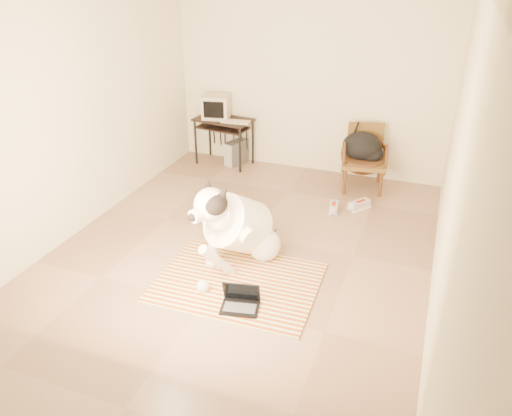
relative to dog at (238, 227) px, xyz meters
The scene contains 16 objects.
floor 0.67m from the dog, 93.33° to the left, with size 4.50×4.50×0.00m, color #93735A.
wall_back 2.93m from the dog, 90.64° to the left, with size 4.50×4.50×0.00m, color beige.
wall_front 1.96m from the dog, 91.03° to the right, with size 4.50×4.50×0.00m, color beige.
wall_left 2.30m from the dog, 165.37° to the left, with size 4.50×4.50×0.00m, color beige.
wall_right 2.24m from the dog, 15.07° to the left, with size 4.50×4.50×0.00m, color beige.
rug 0.58m from the dog, 69.07° to the right, with size 1.62×1.26×0.02m.
dog is the anchor object (origin of this frame).
laptop 0.88m from the dog, 66.25° to the right, with size 0.39×0.32×0.24m.
computer_desk 2.81m from the dog, 116.92° to the left, with size 0.92×0.58×0.72m.
crt_monitor 2.93m from the dog, 118.76° to the left, with size 0.45×0.44×0.35m.
desk_keyboard 2.63m from the dog, 113.08° to the left, with size 0.42×0.16×0.03m, color #BDB194.
pc_tower 2.78m from the dog, 113.08° to the left, with size 0.28×0.43×0.37m.
rattan_chair 2.55m from the dog, 69.28° to the left, with size 0.67×0.66×0.88m.
backpack 2.55m from the dog, 69.70° to the left, with size 0.58×0.44×0.40m.
sneaker_left 1.71m from the dog, 65.22° to the left, with size 0.15×0.28×0.09m.
sneaker_right 1.99m from the dog, 59.33° to the left, with size 0.28×0.32×0.11m.
Camera 1 is at (1.80, -4.70, 2.96)m, focal length 35.00 mm.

